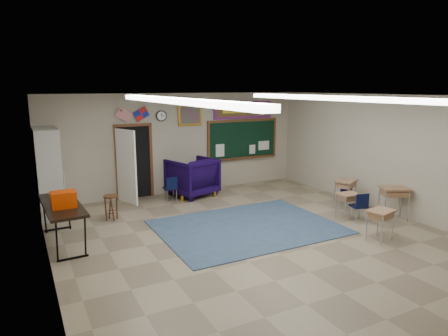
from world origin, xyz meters
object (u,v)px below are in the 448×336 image
student_desk_front_left (348,204)px  folding_table (63,222)px  wooden_stool (111,207)px  student_desk_front_right (345,192)px  wingback_armchair (192,177)px

student_desk_front_left → folding_table: (-6.35, 1.51, 0.11)m
wooden_stool → student_desk_front_right: bearing=-17.5°
student_desk_front_right → folding_table: 7.03m
folding_table → wooden_stool: folding_table is taller
student_desk_front_left → folding_table: bearing=167.4°
wingback_armchair → student_desk_front_right: size_ratio=1.63×
student_desk_front_left → wooden_stool: student_desk_front_left is taller
student_desk_front_right → wooden_stool: size_ratio=1.24×
folding_table → wooden_stool: 1.60m
student_desk_front_left → student_desk_front_right: student_desk_front_right is taller
folding_table → wooden_stool: bearing=38.8°
student_desk_front_right → wooden_stool: student_desk_front_right is taller
folding_table → student_desk_front_left: bearing=-16.2°
student_desk_front_right → folding_table: bearing=148.8°
folding_table → student_desk_front_right: bearing=-9.0°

